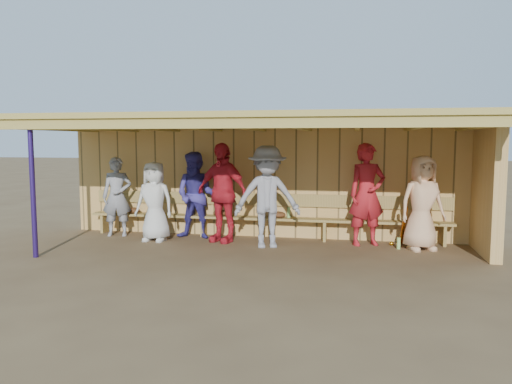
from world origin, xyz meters
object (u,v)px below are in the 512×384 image
player_a (117,197)px  player_b (154,201)px  player_d (222,193)px  player_h (422,203)px  player_e (267,197)px  player_g (367,195)px  bench (263,213)px  player_c (196,195)px

player_a → player_b: size_ratio=1.05×
player_d → player_a: bearing=-162.8°
player_d → player_h: 3.86m
player_e → player_g: size_ratio=0.98×
player_a → player_d: (2.37, -0.15, 0.15)m
player_b → player_d: (1.37, 0.20, 0.19)m
player_b → player_g: 4.25m
bench → player_a: bearing=-173.0°
player_b → player_d: size_ratio=0.81×
player_c → player_h: player_c is taller
player_h → player_d: bearing=157.8°
player_c → player_a: bearing=-176.2°
player_a → bench: (3.11, 0.38, -0.32)m
player_a → bench: 3.15m
player_a → player_c: bearing=-12.1°
player_d → player_h: player_d is taller
player_a → player_e: 3.39m
player_b → player_e: player_e is taller
bench → player_g: bearing=-8.2°
player_c → player_h: bearing=-1.7°
player_c → player_g: (3.48, 0.00, 0.09)m
player_d → player_g: bearing=25.3°
player_g → player_h: 1.04m
player_e → player_g: player_g is taller
player_b → player_e: (2.36, -0.15, 0.16)m
player_d → player_e: size_ratio=1.03×
player_a → player_c: player_c is taller
player_d → bench: bearing=56.2°
player_g → player_h: bearing=-34.6°
player_b → bench: (2.12, 0.73, -0.28)m
player_c → player_e: (1.61, -0.57, 0.07)m
player_a → player_d: size_ratio=0.85×
player_a → player_h: player_h is taller
player_c → player_e: size_ratio=0.93×
player_g → player_h: player_g is taller
player_d → player_e: player_d is taller
player_d → player_g: (2.86, 0.23, -0.00)m
player_a → player_g: player_g is taller
player_d → bench: player_d is taller
player_a → player_h: 6.23m
player_h → player_a: bearing=156.5°
player_c → player_d: (0.62, -0.23, 0.09)m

